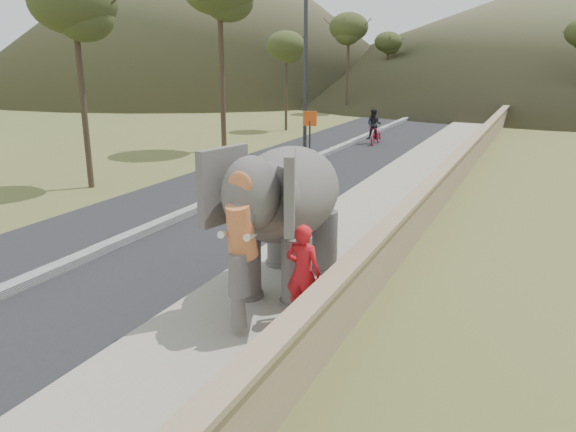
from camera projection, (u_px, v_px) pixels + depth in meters
The scene contains 12 objects.
ground at pixel (274, 301), 11.06m from camera, with size 160.00×160.00×0.00m, color olive.
road at pixel (272, 179), 21.79m from camera, with size 7.00×120.00×0.03m, color black.
median at pixel (272, 176), 21.76m from camera, with size 0.35×120.00×0.22m, color black.
walkway at pixel (399, 190), 19.75m from camera, with size 3.00×120.00×0.15m, color #9E9687.
parapet at pixel (448, 181), 18.95m from camera, with size 0.30×120.00×1.10m, color tan.
lamppost at pixel (312, 49), 23.09m from camera, with size 1.76×0.36×8.00m.
signboard at pixel (310, 130), 23.35m from camera, with size 0.60×0.08×2.40m.
hill_left at pixel (197, 2), 71.28m from camera, with size 60.00×60.00×22.00m, color brown.
hill_far at pixel (565, 34), 68.10m from camera, with size 80.00×80.00×14.00m, color brown.
elephant_and_man at pixel (288, 214), 11.15m from camera, with size 2.47×4.24×2.95m.
motorcyclist at pixel (375, 131), 29.93m from camera, with size 0.89×1.84×1.89m.
trees at pixel (529, 69), 32.32m from camera, with size 47.31×43.22×9.23m.
Camera 1 is at (4.53, -9.10, 4.68)m, focal length 35.00 mm.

